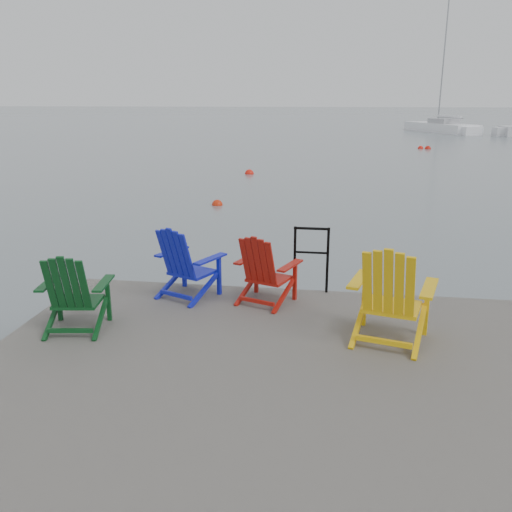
# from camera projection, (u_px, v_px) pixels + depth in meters

# --- Properties ---
(ground) EXTENTS (400.00, 400.00, 0.00)m
(ground) POSITION_uv_depth(u_px,v_px,m) (269.00, 424.00, 5.25)
(ground) COLOR slate
(ground) RESTS_ON ground
(dock) EXTENTS (6.00, 5.00, 1.40)m
(dock) POSITION_uv_depth(u_px,v_px,m) (269.00, 392.00, 5.15)
(dock) COLOR #2E2B28
(dock) RESTS_ON ground
(handrail) EXTENTS (0.48, 0.04, 0.90)m
(handrail) POSITION_uv_depth(u_px,v_px,m) (311.00, 253.00, 7.24)
(handrail) COLOR black
(handrail) RESTS_ON dock
(chair_green) EXTENTS (0.81, 0.76, 0.93)m
(chair_green) POSITION_uv_depth(u_px,v_px,m) (73.00, 292.00, 6.01)
(chair_green) COLOR #0B3D17
(chair_green) RESTS_ON dock
(chair_blue) EXTENTS (0.94, 0.90, 0.96)m
(chair_blue) POSITION_uv_depth(u_px,v_px,m) (186.00, 262.00, 7.05)
(chair_blue) COLOR #1119B5
(chair_blue) RESTS_ON dock
(chair_red) EXTENTS (0.87, 0.83, 0.91)m
(chair_red) POSITION_uv_depth(u_px,v_px,m) (265.00, 269.00, 6.85)
(chair_red) COLOR #A1140B
(chair_red) RESTS_ON dock
(chair_yellow) EXTENTS (1.01, 0.96, 1.09)m
(chair_yellow) POSITION_uv_depth(u_px,v_px,m) (391.00, 294.00, 5.70)
(chair_yellow) COLOR yellow
(chair_yellow) RESTS_ON dock
(sailboat_near) EXTENTS (5.75, 9.40, 12.59)m
(sailboat_near) POSITION_uv_depth(u_px,v_px,m) (440.00, 128.00, 50.58)
(sailboat_near) COLOR white
(sailboat_near) RESTS_ON ground
(buoy_a) EXTENTS (0.32, 0.32, 0.32)m
(buoy_a) POSITION_uv_depth(u_px,v_px,m) (217.00, 205.00, 16.00)
(buoy_a) COLOR red
(buoy_a) RESTS_ON ground
(buoy_b) EXTENTS (0.38, 0.38, 0.38)m
(buoy_b) POSITION_uv_depth(u_px,v_px,m) (249.00, 174.00, 22.59)
(buoy_b) COLOR red
(buoy_b) RESTS_ON ground
(buoy_c) EXTENTS (0.38, 0.38, 0.38)m
(buoy_c) POSITION_uv_depth(u_px,v_px,m) (428.00, 149.00, 33.73)
(buoy_c) COLOR red
(buoy_c) RESTS_ON ground
(buoy_d) EXTENTS (0.35, 0.35, 0.35)m
(buoy_d) POSITION_uv_depth(u_px,v_px,m) (420.00, 149.00, 33.96)
(buoy_d) COLOR red
(buoy_d) RESTS_ON ground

